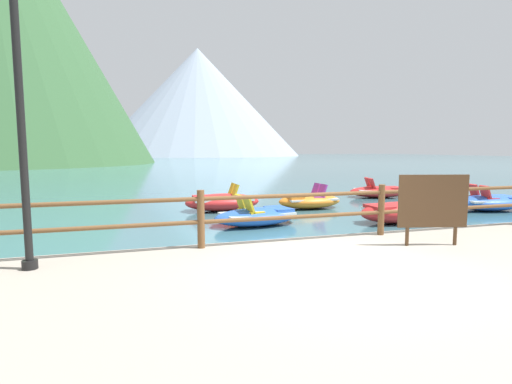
{
  "coord_description": "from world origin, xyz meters",
  "views": [
    {
      "loc": [
        -2.75,
        -4.83,
        2.01
      ],
      "look_at": [
        0.31,
        5.0,
        0.9
      ],
      "focal_mm": 28.08,
      "sensor_mm": 36.0,
      "label": 1
    }
  ],
  "objects_px": {
    "lamp_post": "(18,77)",
    "pedal_boat_5": "(222,202)",
    "sign_board": "(433,202)",
    "pedal_boat_4": "(399,212)",
    "pedal_boat_1": "(258,216)",
    "pedal_boat_3": "(309,201)",
    "pedal_boat_2": "(489,202)",
    "pedal_boat_0": "(379,191)"
  },
  "relations": [
    {
      "from": "pedal_boat_4",
      "to": "pedal_boat_1",
      "type": "bearing_deg",
      "value": 167.96
    },
    {
      "from": "pedal_boat_3",
      "to": "pedal_boat_1",
      "type": "bearing_deg",
      "value": -137.62
    },
    {
      "from": "lamp_post",
      "to": "pedal_boat_4",
      "type": "distance_m",
      "value": 9.29
    },
    {
      "from": "lamp_post",
      "to": "pedal_boat_5",
      "type": "bearing_deg",
      "value": 58.6
    },
    {
      "from": "pedal_boat_1",
      "to": "pedal_boat_5",
      "type": "xyz_separation_m",
      "value": [
        -0.35,
        2.74,
        0.05
      ]
    },
    {
      "from": "lamp_post",
      "to": "pedal_boat_5",
      "type": "distance_m",
      "value": 8.38
    },
    {
      "from": "pedal_boat_1",
      "to": "pedal_boat_3",
      "type": "xyz_separation_m",
      "value": [
        2.6,
        2.37,
        0.01
      ]
    },
    {
      "from": "lamp_post",
      "to": "pedal_boat_0",
      "type": "distance_m",
      "value": 14.24
    },
    {
      "from": "pedal_boat_0",
      "to": "pedal_boat_4",
      "type": "distance_m",
      "value": 5.91
    },
    {
      "from": "lamp_post",
      "to": "pedal_boat_5",
      "type": "relative_size",
      "value": 1.7
    },
    {
      "from": "lamp_post",
      "to": "pedal_boat_2",
      "type": "relative_size",
      "value": 1.64
    },
    {
      "from": "sign_board",
      "to": "pedal_boat_2",
      "type": "xyz_separation_m",
      "value": [
        6.44,
        4.76,
        -0.86
      ]
    },
    {
      "from": "pedal_boat_0",
      "to": "pedal_boat_3",
      "type": "xyz_separation_m",
      "value": [
        -4.08,
        -1.98,
        0.01
      ]
    },
    {
      "from": "pedal_boat_1",
      "to": "pedal_boat_4",
      "type": "bearing_deg",
      "value": -12.04
    },
    {
      "from": "sign_board",
      "to": "pedal_boat_1",
      "type": "height_order",
      "value": "sign_board"
    },
    {
      "from": "pedal_boat_1",
      "to": "pedal_boat_4",
      "type": "height_order",
      "value": "pedal_boat_4"
    },
    {
      "from": "pedal_boat_1",
      "to": "pedal_boat_3",
      "type": "height_order",
      "value": "pedal_boat_3"
    },
    {
      "from": "pedal_boat_0",
      "to": "pedal_boat_2",
      "type": "xyz_separation_m",
      "value": [
        1.38,
        -4.16,
        0.02
      ]
    },
    {
      "from": "pedal_boat_2",
      "to": "pedal_boat_4",
      "type": "bearing_deg",
      "value": -166.72
    },
    {
      "from": "sign_board",
      "to": "pedal_boat_0",
      "type": "distance_m",
      "value": 10.29
    },
    {
      "from": "lamp_post",
      "to": "sign_board",
      "type": "distance_m",
      "value": 6.39
    },
    {
      "from": "lamp_post",
      "to": "pedal_boat_3",
      "type": "xyz_separation_m",
      "value": [
        7.09,
        6.42,
        -2.67
      ]
    },
    {
      "from": "pedal_boat_2",
      "to": "pedal_boat_3",
      "type": "bearing_deg",
      "value": 158.26
    },
    {
      "from": "pedal_boat_0",
      "to": "pedal_boat_1",
      "type": "bearing_deg",
      "value": -146.91
    },
    {
      "from": "sign_board",
      "to": "pedal_boat_4",
      "type": "bearing_deg",
      "value": 59.72
    },
    {
      "from": "lamp_post",
      "to": "sign_board",
      "type": "height_order",
      "value": "lamp_post"
    },
    {
      "from": "sign_board",
      "to": "pedal_boat_5",
      "type": "distance_m",
      "value": 7.61
    },
    {
      "from": "pedal_boat_1",
      "to": "pedal_boat_2",
      "type": "relative_size",
      "value": 0.99
    },
    {
      "from": "sign_board",
      "to": "pedal_boat_3",
      "type": "bearing_deg",
      "value": 81.92
    },
    {
      "from": "sign_board",
      "to": "pedal_boat_3",
      "type": "xyz_separation_m",
      "value": [
        0.98,
        6.94,
        -0.87
      ]
    },
    {
      "from": "pedal_boat_4",
      "to": "pedal_boat_5",
      "type": "distance_m",
      "value": 5.46
    },
    {
      "from": "lamp_post",
      "to": "pedal_boat_2",
      "type": "distance_m",
      "value": 13.52
    },
    {
      "from": "pedal_boat_0",
      "to": "pedal_boat_1",
      "type": "relative_size",
      "value": 1.04
    },
    {
      "from": "pedal_boat_3",
      "to": "sign_board",
      "type": "bearing_deg",
      "value": -98.08
    },
    {
      "from": "pedal_boat_2",
      "to": "pedal_boat_1",
      "type": "bearing_deg",
      "value": -178.63
    },
    {
      "from": "sign_board",
      "to": "pedal_boat_0",
      "type": "height_order",
      "value": "sign_board"
    },
    {
      "from": "sign_board",
      "to": "pedal_boat_4",
      "type": "xyz_separation_m",
      "value": [
        2.19,
        3.75,
        -0.83
      ]
    },
    {
      "from": "pedal_boat_0",
      "to": "pedal_boat_5",
      "type": "xyz_separation_m",
      "value": [
        -7.03,
        -1.61,
        0.05
      ]
    },
    {
      "from": "sign_board",
      "to": "pedal_boat_0",
      "type": "relative_size",
      "value": 0.45
    },
    {
      "from": "pedal_boat_5",
      "to": "pedal_boat_0",
      "type": "bearing_deg",
      "value": 12.94
    },
    {
      "from": "pedal_boat_0",
      "to": "lamp_post",
      "type": "bearing_deg",
      "value": -143.04
    },
    {
      "from": "pedal_boat_1",
      "to": "pedal_boat_3",
      "type": "distance_m",
      "value": 3.52
    }
  ]
}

